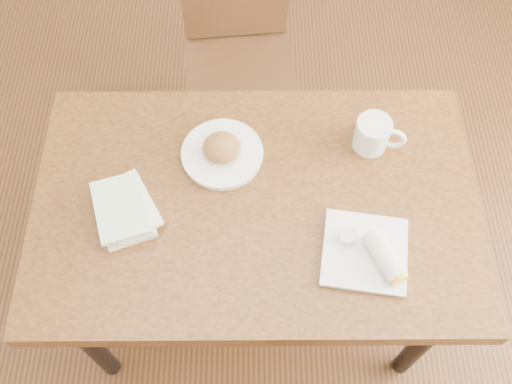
{
  "coord_description": "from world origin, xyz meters",
  "views": [
    {
      "loc": [
        -0.0,
        -0.77,
        2.18
      ],
      "look_at": [
        0.0,
        0.0,
        0.8
      ],
      "focal_mm": 40.0,
      "sensor_mm": 36.0,
      "label": 1
    }
  ],
  "objects_px": {
    "coffee_mug": "(374,134)",
    "plate_burrito": "(371,253)",
    "chair_far": "(238,44)",
    "book_stack": "(124,209)",
    "plate_scone": "(222,152)",
    "table": "(256,214)"
  },
  "relations": [
    {
      "from": "coffee_mug",
      "to": "plate_burrito",
      "type": "relative_size",
      "value": 0.59
    },
    {
      "from": "coffee_mug",
      "to": "plate_burrito",
      "type": "distance_m",
      "value": 0.37
    },
    {
      "from": "chair_far",
      "to": "coffee_mug",
      "type": "xyz_separation_m",
      "value": [
        0.41,
        -0.6,
        0.26
      ]
    },
    {
      "from": "plate_burrito",
      "to": "book_stack",
      "type": "xyz_separation_m",
      "value": [
        -0.67,
        0.13,
        0.0
      ]
    },
    {
      "from": "plate_scone",
      "to": "plate_burrito",
      "type": "height_order",
      "value": "plate_scone"
    },
    {
      "from": "chair_far",
      "to": "coffee_mug",
      "type": "height_order",
      "value": "chair_far"
    },
    {
      "from": "plate_scone",
      "to": "coffee_mug",
      "type": "relative_size",
      "value": 1.6
    },
    {
      "from": "chair_far",
      "to": "book_stack",
      "type": "bearing_deg",
      "value": -109.88
    },
    {
      "from": "plate_scone",
      "to": "coffee_mug",
      "type": "height_order",
      "value": "coffee_mug"
    },
    {
      "from": "chair_far",
      "to": "plate_scone",
      "type": "relative_size",
      "value": 3.92
    },
    {
      "from": "chair_far",
      "to": "book_stack",
      "type": "height_order",
      "value": "chair_far"
    },
    {
      "from": "plate_scone",
      "to": "book_stack",
      "type": "height_order",
      "value": "plate_scone"
    },
    {
      "from": "chair_far",
      "to": "plate_burrito",
      "type": "relative_size",
      "value": 3.71
    },
    {
      "from": "table",
      "to": "plate_burrito",
      "type": "xyz_separation_m",
      "value": [
        0.3,
        -0.17,
        0.11
      ]
    },
    {
      "from": "chair_far",
      "to": "plate_burrito",
      "type": "xyz_separation_m",
      "value": [
        0.37,
        -0.97,
        0.22
      ]
    },
    {
      "from": "coffee_mug",
      "to": "book_stack",
      "type": "height_order",
      "value": "coffee_mug"
    },
    {
      "from": "plate_scone",
      "to": "coffee_mug",
      "type": "bearing_deg",
      "value": 5.01
    },
    {
      "from": "table",
      "to": "plate_scone",
      "type": "height_order",
      "value": "plate_scone"
    },
    {
      "from": "table",
      "to": "book_stack",
      "type": "distance_m",
      "value": 0.38
    },
    {
      "from": "chair_far",
      "to": "plate_burrito",
      "type": "bearing_deg",
      "value": -69.13
    },
    {
      "from": "chair_far",
      "to": "plate_burrito",
      "type": "distance_m",
      "value": 1.06
    },
    {
      "from": "plate_scone",
      "to": "table",
      "type": "bearing_deg",
      "value": -56.85
    }
  ]
}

